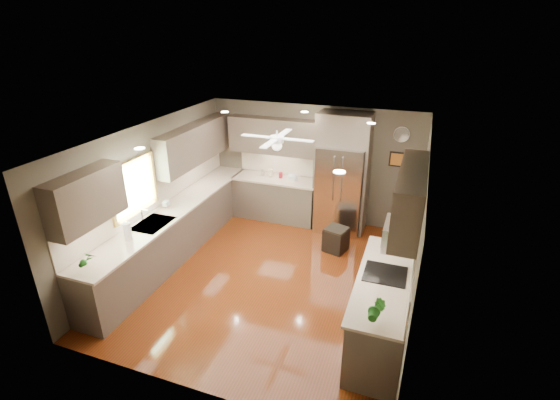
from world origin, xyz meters
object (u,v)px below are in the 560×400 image
Objects in this scene: paper_towel at (127,231)px; canister_d at (281,175)px; potted_plant_left at (85,259)px; bowl at (292,179)px; canister_b at (263,173)px; microwave at (400,235)px; potted_plant_right at (376,310)px; canister_c at (271,173)px; soap_bottle at (167,203)px; stool at (336,239)px; refrigerator at (341,176)px.

canister_d is at bearing 68.19° from paper_towel.
potted_plant_left reaches higher than bowl.
canister_b is 4.18m from microwave.
potted_plant_right is 1.09× the size of paper_towel.
bowl is at bearing -7.43° from canister_c.
canister_c is 1.30× the size of canister_d.
paper_towel is at bearing -85.12° from soap_bottle.
paper_towel is at bearing -111.81° from canister_d.
soap_bottle is at bearing -119.61° from canister_c.
potted_plant_left is (-1.31, -4.20, 0.10)m from canister_d.
soap_bottle is at bearing 170.69° from microwave.
microwave is 2.48m from stool.
potted_plant_right is at bearing -53.10° from canister_b.
microwave is at bearing -56.65° from stool.
soap_bottle is (-1.43, -2.13, 0.04)m from canister_d.
bowl is 3.64m from microwave.
canister_c is 2.13m from stool.
potted_plant_left reaches higher than canister_c.
refrigerator is at bearing -0.80° from bowl.
microwave is at bearing -9.31° from soap_bottle.
potted_plant_left is at bearing -86.68° from soap_bottle.
soap_bottle reaches higher than canister_b.
soap_bottle is at bearing -158.84° from stool.
refrigerator reaches higher than bowl.
canister_c is 2.44m from soap_bottle.
refrigerator reaches higher than microwave.
microwave is 4.04m from paper_towel.
soap_bottle is at bearing 94.88° from paper_towel.
microwave reaches higher than paper_towel.
stool is at bearing -81.04° from refrigerator.
canister_c reaches higher than bowl.
paper_towel is (-1.62, -3.24, 0.11)m from bowl.
potted_plant_left is (0.12, -2.07, 0.06)m from soap_bottle.
canister_c is 4.81m from potted_plant_right.
potted_plant_left reaches higher than stool.
canister_b is 3.44m from paper_towel.
stool is (-1.18, 1.80, -1.24)m from microwave.
potted_plant_left is 0.58× the size of microwave.
canister_c is 0.51× the size of potted_plant_left.
canister_c is at bearing -1.38° from canister_b.
canister_b is 0.39× the size of potted_plant_left.
potted_plant_right is (2.54, -3.95, 0.10)m from canister_d.
canister_b is 1.76m from refrigerator.
soap_bottle is at bearing -115.51° from canister_b.
canister_b is at bearing 126.90° from potted_plant_right.
canister_b is 0.42m from canister_d.
potted_plant_right is 0.66× the size of stool.
canister_c reaches higher than canister_b.
potted_plant_right is 4.04m from refrigerator.
potted_plant_right is (2.77, -3.94, 0.07)m from canister_c.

